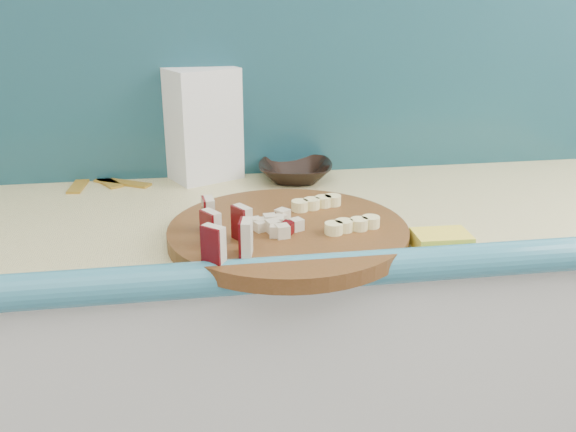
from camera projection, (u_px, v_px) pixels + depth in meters
The scene contains 10 objects.
kitchen_counter at pixel (186, 402), 1.46m from camera, with size 2.20×0.63×0.91m.
backsplash at pixel (168, 72), 1.48m from camera, with size 2.20×0.02×0.50m, color teal.
cutting_board at pixel (288, 233), 1.18m from camera, with size 0.44×0.44×0.03m, color #4F2F11.
apple_wedges at pixel (224, 229), 1.08m from camera, with size 0.08×0.18×0.06m.
apple_chunks at pixel (274, 223), 1.16m from camera, with size 0.07×0.07×0.02m.
banana_slices at pixel (333, 213), 1.21m from camera, with size 0.15×0.18×0.02m.
brown_bowl at pixel (295, 172), 1.53m from camera, with size 0.18×0.18×0.04m, color black.
flour_bag at pixel (204, 124), 1.51m from camera, with size 0.15×0.11×0.26m, color white.
sponge at pixel (441, 241), 1.15m from camera, with size 0.10×0.07×0.03m, color yellow.
banana_peel at pixel (102, 182), 1.51m from camera, with size 0.19×0.16×0.01m.
Camera 1 is at (0.14, 0.26, 1.37)m, focal length 40.00 mm.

